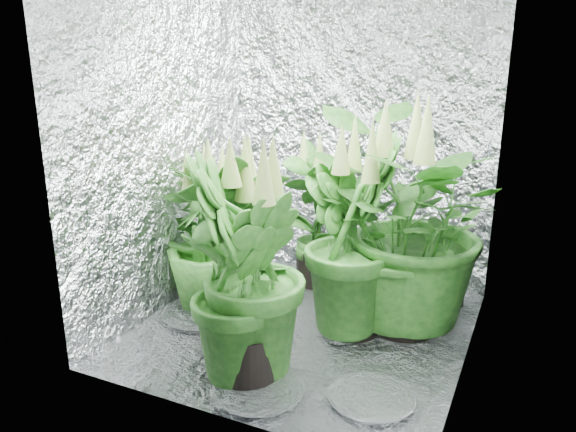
% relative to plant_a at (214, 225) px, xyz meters
% --- Properties ---
extents(ground, '(1.60, 1.60, 0.00)m').
position_rel_plant_a_xyz_m(ground, '(0.64, -0.18, -0.42)').
color(ground, silver).
rests_on(ground, ground).
extents(walls, '(1.62, 1.62, 2.00)m').
position_rel_plant_a_xyz_m(walls, '(0.64, -0.18, 0.58)').
color(walls, silver).
rests_on(walls, ground).
extents(plant_a, '(0.83, 0.83, 0.89)m').
position_rel_plant_a_xyz_m(plant_a, '(0.00, 0.00, 0.00)').
color(plant_a, black).
rests_on(plant_a, ground).
extents(plant_b, '(0.61, 0.61, 0.94)m').
position_rel_plant_a_xyz_m(plant_b, '(0.47, 0.39, 0.01)').
color(plant_b, black).
rests_on(plant_b, ground).
extents(plant_c, '(0.61, 0.61, 1.07)m').
position_rel_plant_a_xyz_m(plant_c, '(0.87, -0.10, 0.08)').
color(plant_c, black).
rests_on(plant_c, ground).
extents(plant_d, '(0.56, 0.56, 0.87)m').
position_rel_plant_a_xyz_m(plant_d, '(0.08, -0.20, -0.02)').
color(plant_d, black).
rests_on(plant_d, ground).
extents(plant_e, '(1.33, 1.33, 1.19)m').
position_rel_plant_a_xyz_m(plant_e, '(1.10, 0.03, 0.14)').
color(plant_e, black).
rests_on(plant_e, ground).
extents(plant_f, '(0.70, 0.70, 1.04)m').
position_rel_plant_a_xyz_m(plant_f, '(0.44, -0.52, 0.05)').
color(plant_f, black).
rests_on(plant_f, ground).
extents(plant_g, '(0.63, 0.63, 1.08)m').
position_rel_plant_a_xyz_m(plant_g, '(0.61, -0.73, 0.08)').
color(plant_g, black).
rests_on(plant_g, ground).
extents(circulation_fan, '(0.16, 0.27, 0.32)m').
position_rel_plant_a_xyz_m(circulation_fan, '(1.26, 0.43, -0.28)').
color(circulation_fan, black).
rests_on(circulation_fan, ground).
extents(plant_label, '(0.05, 0.05, 0.08)m').
position_rel_plant_a_xyz_m(plant_label, '(0.67, -0.76, -0.12)').
color(plant_label, white).
rests_on(plant_label, plant_g).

